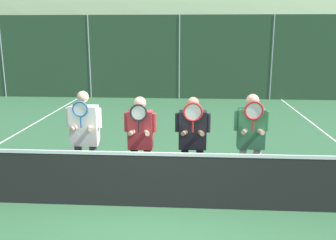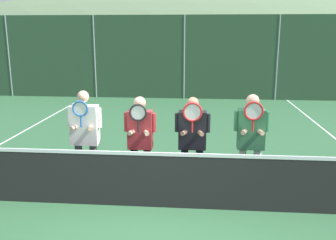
# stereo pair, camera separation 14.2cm
# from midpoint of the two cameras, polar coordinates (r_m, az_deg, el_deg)

# --- Properties ---
(ground_plane) EXTENTS (120.00, 120.00, 0.00)m
(ground_plane) POSITION_cam_midpoint_polar(r_m,az_deg,el_deg) (6.32, -2.57, -13.10)
(ground_plane) COLOR #2D5B38
(hill_distant) EXTENTS (105.16, 58.42, 20.45)m
(hill_distant) POSITION_cam_midpoint_polar(r_m,az_deg,el_deg) (69.33, 3.27, 10.92)
(hill_distant) COLOR #5B7551
(hill_distant) RESTS_ON ground_plane
(clubhouse_building) EXTENTS (22.95, 5.50, 3.17)m
(clubhouse_building) POSITION_cam_midpoint_polar(r_m,az_deg,el_deg) (24.73, 3.92, 10.45)
(clubhouse_building) COLOR beige
(clubhouse_building) RESTS_ON ground_plane
(fence_back) EXTENTS (23.23, 0.06, 3.50)m
(fence_back) POSITION_cam_midpoint_polar(r_m,az_deg,el_deg) (16.02, 1.45, 9.50)
(fence_back) COLOR gray
(fence_back) RESTS_ON ground_plane
(tennis_net) EXTENTS (11.74, 0.09, 1.04)m
(tennis_net) POSITION_cam_midpoint_polar(r_m,az_deg,el_deg) (6.12, -2.62, -9.01)
(tennis_net) COLOR gray
(tennis_net) RESTS_ON ground_plane
(player_leftmost) EXTENTS (0.62, 0.34, 1.83)m
(player_leftmost) POSITION_cam_midpoint_polar(r_m,az_deg,el_deg) (6.68, -13.19, -2.03)
(player_leftmost) COLOR #56565B
(player_leftmost) RESTS_ON ground_plane
(player_center_left) EXTENTS (0.56, 0.34, 1.74)m
(player_center_left) POSITION_cam_midpoint_polar(r_m,az_deg,el_deg) (6.47, -4.85, -2.70)
(player_center_left) COLOR black
(player_center_left) RESTS_ON ground_plane
(player_center_right) EXTENTS (0.61, 0.34, 1.74)m
(player_center_right) POSITION_cam_midpoint_polar(r_m,az_deg,el_deg) (6.46, 3.13, -2.63)
(player_center_right) COLOR #232838
(player_center_right) RESTS_ON ground_plane
(player_rightmost) EXTENTS (0.59, 0.34, 1.80)m
(player_rightmost) POSITION_cam_midpoint_polar(r_m,az_deg,el_deg) (6.51, 11.91, -2.41)
(player_rightmost) COLOR white
(player_rightmost) RESTS_ON ground_plane
(car_far_left) EXTENTS (4.40, 1.90, 1.89)m
(car_far_left) POSITION_cam_midpoint_polar(r_m,az_deg,el_deg) (21.29, -19.06, 7.57)
(car_far_left) COLOR maroon
(car_far_left) RESTS_ON ground_plane
(car_left_of_center) EXTENTS (4.44, 1.97, 1.71)m
(car_left_of_center) POSITION_cam_midpoint_polar(r_m,az_deg,el_deg) (19.44, -5.40, 7.53)
(car_left_of_center) COLOR silver
(car_left_of_center) RESTS_ON ground_plane
(car_center) EXTENTS (4.01, 1.99, 1.78)m
(car_center) POSITION_cam_midpoint_polar(r_m,az_deg,el_deg) (19.64, 9.24, 7.55)
(car_center) COLOR slate
(car_center) RESTS_ON ground_plane
(car_right_of_center) EXTENTS (4.65, 2.03, 1.87)m
(car_right_of_center) POSITION_cam_midpoint_polar(r_m,az_deg,el_deg) (20.50, 23.55, 6.97)
(car_right_of_center) COLOR maroon
(car_right_of_center) RESTS_ON ground_plane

